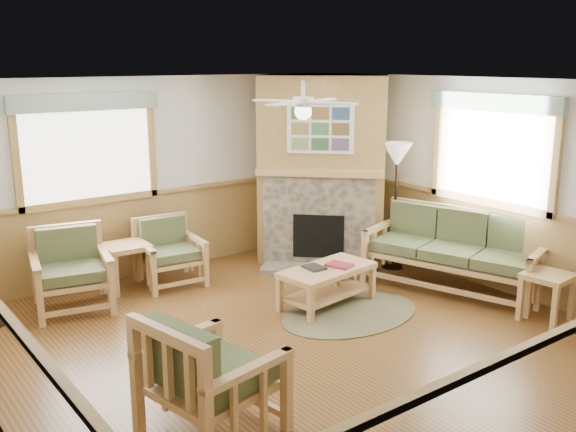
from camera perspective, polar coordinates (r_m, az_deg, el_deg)
floor at (r=7.05m, az=0.83°, el=-10.73°), size 6.00×6.00×0.01m
ceiling at (r=6.41m, az=0.92°, el=11.83°), size 6.00×6.00×0.01m
wall_back at (r=9.11m, az=-10.79°, el=3.62°), size 6.00×0.02×2.70m
wall_front at (r=4.71m, az=24.01°, el=-6.94°), size 6.00×0.02×2.70m
wall_right at (r=8.73m, az=16.67°, el=2.84°), size 0.02×6.00×2.70m
wainscot at (r=6.83m, az=0.85°, el=-6.50°), size 6.00×6.00×1.10m
fireplace at (r=9.43m, az=3.10°, el=4.19°), size 3.11×3.11×2.70m
window_back at (r=8.52m, az=-17.77°, el=10.53°), size 1.90×0.16×1.50m
window_right at (r=8.44m, az=18.16°, el=10.48°), size 0.16×1.90×1.50m
ceiling_fan at (r=6.84m, az=1.37°, el=11.61°), size 1.59×1.59×0.36m
sofa at (r=8.54m, az=14.50°, el=-3.07°), size 2.38×1.53×1.02m
armchair_back_left at (r=8.03m, az=-18.70°, el=-4.64°), size 1.02×1.02×0.97m
armchair_back_right at (r=8.62m, az=-10.45°, el=-3.19°), size 0.85×0.85×0.87m
armchair_left at (r=5.23m, az=-6.78°, el=-13.76°), size 1.07×1.07×1.02m
coffee_table at (r=7.83m, az=3.49°, el=-6.25°), size 1.26×0.75×0.48m
end_table_chairs at (r=8.57m, az=-14.11°, el=-4.40°), size 0.57×0.55×0.61m
end_table_sofa at (r=7.92m, az=21.98°, el=-6.70°), size 0.55×0.53×0.56m
footstool at (r=8.26m, az=4.18°, el=-5.61°), size 0.48×0.48×0.36m
braided_rug at (r=7.66m, az=5.57°, el=-8.63°), size 2.20×2.20×0.01m
floor_lamp_right at (r=9.14m, az=9.50°, el=0.86°), size 0.48×0.48×1.81m
book_red at (r=7.80m, az=4.60°, el=-4.26°), size 0.31×0.36×0.03m
book_dark at (r=7.71m, az=2.33°, el=-4.50°), size 0.21×0.28×0.02m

